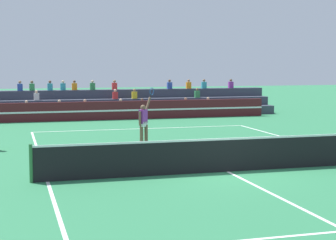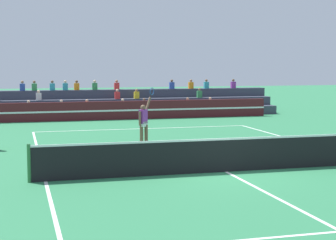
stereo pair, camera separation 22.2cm
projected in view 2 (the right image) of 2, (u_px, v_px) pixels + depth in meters
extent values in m
plane|color=#2D7A4C|center=(226.00, 172.00, 17.44)|extent=(120.00, 120.00, 0.00)
cube|color=white|center=(143.00, 129.00, 28.87)|extent=(11.00, 0.10, 0.01)
cube|color=white|center=(46.00, 181.00, 16.01)|extent=(0.10, 23.80, 0.01)
cube|color=white|center=(171.00, 143.00, 23.61)|extent=(8.25, 0.10, 0.01)
cube|color=white|center=(226.00, 172.00, 17.44)|extent=(0.10, 12.85, 0.01)
cylinder|color=#2D6B38|center=(29.00, 163.00, 15.84)|extent=(0.10, 0.10, 1.10)
cube|color=black|center=(226.00, 156.00, 17.39)|extent=(11.90, 0.02, 1.00)
cube|color=white|center=(226.00, 139.00, 17.34)|extent=(11.90, 0.04, 0.06)
cube|color=#51191E|center=(125.00, 110.00, 33.59)|extent=(18.00, 0.24, 1.10)
cube|color=white|center=(125.00, 110.00, 33.47)|extent=(18.00, 0.02, 0.10)
cube|color=#383D4C|center=(121.00, 113.00, 34.84)|extent=(20.70, 0.95, 0.55)
cube|color=red|center=(87.00, 106.00, 34.08)|extent=(0.32, 0.22, 0.44)
sphere|color=tan|center=(87.00, 101.00, 34.05)|extent=(0.18, 0.18, 0.18)
cube|color=teal|center=(144.00, 105.00, 35.01)|extent=(0.32, 0.22, 0.44)
sphere|color=brown|center=(144.00, 100.00, 34.97)|extent=(0.18, 0.18, 0.18)
cube|color=pink|center=(188.00, 104.00, 35.75)|extent=(0.32, 0.22, 0.44)
sphere|color=#9E7051|center=(188.00, 99.00, 35.71)|extent=(0.18, 0.18, 0.18)
cube|color=teal|center=(29.00, 107.00, 33.18)|extent=(0.32, 0.22, 0.44)
sphere|color=beige|center=(29.00, 102.00, 33.15)|extent=(0.18, 0.18, 0.18)
cube|color=teal|center=(123.00, 105.00, 34.65)|extent=(0.32, 0.22, 0.44)
sphere|color=beige|center=(123.00, 100.00, 34.62)|extent=(0.18, 0.18, 0.18)
cube|color=teal|center=(61.00, 106.00, 33.68)|extent=(0.32, 0.22, 0.44)
sphere|color=beige|center=(61.00, 101.00, 33.65)|extent=(0.18, 0.18, 0.18)
cube|color=pink|center=(210.00, 103.00, 36.14)|extent=(0.32, 0.22, 0.44)
sphere|color=tan|center=(210.00, 98.00, 36.11)|extent=(0.18, 0.18, 0.18)
cube|color=#383D4C|center=(118.00, 107.00, 35.73)|extent=(20.70, 0.95, 1.10)
cube|color=#338C4C|center=(199.00, 94.00, 36.88)|extent=(0.32, 0.22, 0.44)
sphere|color=brown|center=(199.00, 89.00, 36.85)|extent=(0.18, 0.18, 0.18)
cube|color=red|center=(117.00, 95.00, 35.47)|extent=(0.32, 0.22, 0.44)
sphere|color=beige|center=(117.00, 90.00, 35.43)|extent=(0.18, 0.18, 0.18)
cube|color=silver|center=(39.00, 97.00, 34.20)|extent=(0.32, 0.22, 0.44)
sphere|color=beige|center=(39.00, 91.00, 34.17)|extent=(0.18, 0.18, 0.18)
cube|color=yellow|center=(137.00, 95.00, 35.79)|extent=(0.32, 0.22, 0.44)
sphere|color=#9E7051|center=(137.00, 90.00, 35.76)|extent=(0.18, 0.18, 0.18)
cube|color=#383D4C|center=(116.00, 102.00, 36.61)|extent=(20.70, 0.95, 1.65)
cube|color=teal|center=(52.00, 87.00, 35.29)|extent=(0.32, 0.22, 0.44)
sphere|color=brown|center=(52.00, 82.00, 35.26)|extent=(0.18, 0.18, 0.18)
cube|color=purple|center=(233.00, 85.00, 38.46)|extent=(0.32, 0.22, 0.44)
sphere|color=brown|center=(233.00, 80.00, 38.43)|extent=(0.18, 0.18, 0.18)
cube|color=#2D4CA5|center=(172.00, 86.00, 37.32)|extent=(0.32, 0.22, 0.44)
sphere|color=brown|center=(172.00, 81.00, 37.29)|extent=(0.18, 0.18, 0.18)
cube|color=teal|center=(65.00, 87.00, 35.50)|extent=(0.32, 0.22, 0.44)
sphere|color=beige|center=(65.00, 82.00, 35.47)|extent=(0.18, 0.18, 0.18)
cube|color=#2D4CA5|center=(22.00, 87.00, 34.82)|extent=(0.32, 0.22, 0.44)
sphere|color=#9E7051|center=(22.00, 82.00, 34.78)|extent=(0.18, 0.18, 0.18)
cube|color=#338C4C|center=(34.00, 87.00, 35.00)|extent=(0.32, 0.22, 0.44)
sphere|color=brown|center=(34.00, 82.00, 34.97)|extent=(0.18, 0.18, 0.18)
cube|color=#338C4C|center=(95.00, 86.00, 35.99)|extent=(0.32, 0.22, 0.44)
sphere|color=beige|center=(95.00, 81.00, 35.95)|extent=(0.18, 0.18, 0.18)
cube|color=red|center=(117.00, 86.00, 36.36)|extent=(0.32, 0.22, 0.44)
sphere|color=#9E7051|center=(117.00, 81.00, 36.32)|extent=(0.18, 0.18, 0.18)
cube|color=orange|center=(191.00, 85.00, 37.67)|extent=(0.32, 0.22, 0.44)
sphere|color=#9E7051|center=(191.00, 81.00, 37.63)|extent=(0.18, 0.18, 0.18)
cube|color=teal|center=(206.00, 85.00, 37.95)|extent=(0.32, 0.22, 0.44)
sphere|color=brown|center=(206.00, 80.00, 37.92)|extent=(0.18, 0.18, 0.18)
cube|color=orange|center=(77.00, 87.00, 35.69)|extent=(0.32, 0.22, 0.44)
sphere|color=brown|center=(77.00, 82.00, 35.65)|extent=(0.18, 0.18, 0.18)
cylinder|color=brown|center=(142.00, 136.00, 22.44)|extent=(0.14, 0.14, 0.90)
cylinder|color=brown|center=(146.00, 136.00, 22.59)|extent=(0.14, 0.14, 0.90)
cube|color=white|center=(143.00, 124.00, 22.46)|extent=(0.37, 0.37, 0.20)
cube|color=purple|center=(143.00, 116.00, 22.43)|extent=(0.40, 0.40, 0.56)
sphere|color=brown|center=(143.00, 108.00, 22.40)|extent=(0.22, 0.22, 0.22)
cube|color=white|center=(141.00, 146.00, 22.50)|extent=(0.27, 0.27, 0.09)
cube|color=white|center=(145.00, 146.00, 22.65)|extent=(0.27, 0.27, 0.09)
cylinder|color=brown|center=(140.00, 118.00, 22.23)|extent=(0.09, 0.09, 0.56)
cylinder|color=brown|center=(148.00, 104.00, 22.71)|extent=(0.34, 0.33, 0.56)
cylinder|color=black|center=(151.00, 95.00, 22.85)|extent=(0.12, 0.12, 0.21)
torus|color=#1E4C99|center=(152.00, 91.00, 22.91)|extent=(0.32, 0.32, 0.42)
sphere|color=#C6DB33|center=(198.00, 140.00, 24.26)|extent=(0.07, 0.07, 0.07)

